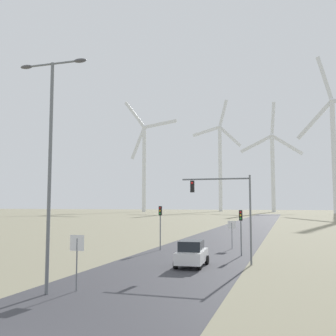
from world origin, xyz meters
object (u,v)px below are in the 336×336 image
at_px(wind_turbine_right, 334,143).
at_px(stop_sign_far, 232,229).
at_px(wind_turbine_center, 273,164).
at_px(traffic_light_post_near_right, 241,222).
at_px(stop_sign_near, 77,252).
at_px(traffic_light_post_near_left, 160,218).
at_px(traffic_light_mast_overhead, 226,200).
at_px(wind_turbine_left, 220,160).
at_px(streetlamp, 50,148).
at_px(car_approaching, 192,254).
at_px(wind_turbine_far_left, 144,160).

bearing_deg(wind_turbine_right, stop_sign_far, -99.70).
bearing_deg(wind_turbine_center, stop_sign_far, -89.33).
relative_size(stop_sign_far, traffic_light_post_near_right, 0.70).
xyz_separation_m(traffic_light_post_near_right, wind_turbine_center, (-3.71, 194.04, 24.06)).
height_order(stop_sign_near, wind_turbine_right, wind_turbine_right).
bearing_deg(traffic_light_post_near_left, traffic_light_mast_overhead, -42.78).
distance_m(traffic_light_post_near_right, wind_turbine_center, 195.56).
height_order(wind_turbine_left, wind_turbine_right, wind_turbine_right).
distance_m(traffic_light_mast_overhead, wind_turbine_center, 200.16).
distance_m(stop_sign_near, wind_turbine_right, 180.75).
xyz_separation_m(streetlamp, stop_sign_near, (1.04, 1.04, -5.25)).
bearing_deg(wind_turbine_right, streetlamp, -100.38).
xyz_separation_m(traffic_light_mast_overhead, wind_turbine_center, (-3.23, 198.89, 22.22)).
height_order(stop_sign_near, traffic_light_post_near_left, traffic_light_post_near_left).
xyz_separation_m(car_approaching, wind_turbine_far_left, (-72.79, 185.60, 29.33)).
bearing_deg(traffic_light_mast_overhead, stop_sign_near, -117.86).
bearing_deg(stop_sign_near, wind_turbine_far_left, 109.49).
bearing_deg(stop_sign_near, traffic_light_post_near_right, 68.20).
xyz_separation_m(streetlamp, traffic_light_post_near_left, (-0.43, 19.27, -4.16)).
height_order(traffic_light_post_near_right, wind_turbine_left, wind_turbine_left).
xyz_separation_m(traffic_light_post_near_right, traffic_light_mast_overhead, (-0.49, -4.86, 1.84)).
bearing_deg(traffic_light_post_near_right, stop_sign_far, 105.91).
distance_m(traffic_light_post_near_left, traffic_light_mast_overhead, 10.29).
distance_m(streetlamp, wind_turbine_left, 223.41).
distance_m(traffic_light_post_near_left, car_approaching, 10.55).
distance_m(wind_turbine_center, wind_turbine_right, 45.35).
relative_size(stop_sign_near, wind_turbine_left, 0.04).
relative_size(traffic_light_post_near_left, wind_turbine_far_left, 0.06).
bearing_deg(streetlamp, car_approaching, 65.12).
xyz_separation_m(stop_sign_near, stop_sign_far, (4.98, 21.41, -0.06)).
relative_size(traffic_light_post_near_right, car_approaching, 0.92).
distance_m(streetlamp, wind_turbine_center, 212.21).
height_order(streetlamp, car_approaching, streetlamp).
xyz_separation_m(stop_sign_near, wind_turbine_center, (2.76, 210.22, 24.93)).
bearing_deg(wind_turbine_left, streetlamp, -82.88).
bearing_deg(traffic_light_mast_overhead, stop_sign_far, 95.69).
xyz_separation_m(traffic_light_post_near_left, car_approaching, (5.24, -8.89, -2.16)).
bearing_deg(traffic_light_post_near_right, wind_turbine_left, 99.79).
distance_m(traffic_light_post_near_right, wind_turbine_left, 208.12).
bearing_deg(stop_sign_far, stop_sign_near, -103.10).
relative_size(traffic_light_post_near_right, wind_turbine_left, 0.06).
xyz_separation_m(traffic_light_post_near_left, wind_turbine_far_left, (-67.55, 176.71, 27.17)).
bearing_deg(traffic_light_mast_overhead, wind_turbine_right, 81.23).
bearing_deg(traffic_light_post_near_left, wind_turbine_right, 78.22).
xyz_separation_m(streetlamp, wind_turbine_center, (3.80, 211.26, 19.68)).
xyz_separation_m(wind_turbine_far_left, wind_turbine_right, (100.31, -19.53, 2.12)).
bearing_deg(wind_turbine_right, traffic_light_mast_overhead, -98.77).
bearing_deg(streetlamp, traffic_light_post_near_right, 66.44).
bearing_deg(wind_turbine_left, traffic_light_post_near_right, -80.21).
bearing_deg(streetlamp, wind_turbine_far_left, 109.13).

